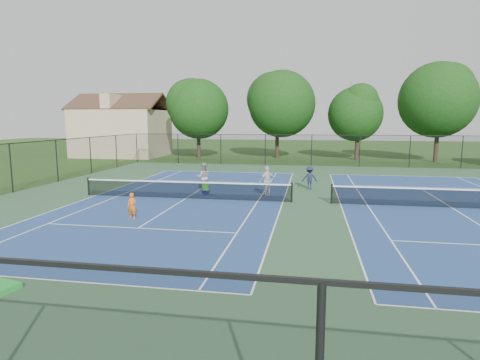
% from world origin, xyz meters
% --- Properties ---
extents(ground, '(140.00, 140.00, 0.00)m').
position_xyz_m(ground, '(0.00, 0.00, 0.00)').
color(ground, '#234716').
rests_on(ground, ground).
extents(court_pad, '(36.00, 36.00, 0.01)m').
position_xyz_m(court_pad, '(0.00, 0.00, 0.00)').
color(court_pad, '#2B4C32').
rests_on(court_pad, ground).
extents(tennis_court_left, '(12.00, 23.83, 1.07)m').
position_xyz_m(tennis_court_left, '(-7.00, 0.00, 0.10)').
color(tennis_court_left, navy).
rests_on(tennis_court_left, ground).
extents(tennis_court_right, '(12.00, 23.83, 1.07)m').
position_xyz_m(tennis_court_right, '(7.00, 0.00, 0.10)').
color(tennis_court_right, navy).
rests_on(tennis_court_right, ground).
extents(perimeter_fence, '(36.08, 36.08, 3.02)m').
position_xyz_m(perimeter_fence, '(0.00, 0.00, 1.60)').
color(perimeter_fence, black).
rests_on(perimeter_fence, ground).
extents(tree_back_a, '(6.80, 6.80, 9.15)m').
position_xyz_m(tree_back_a, '(-13.00, 24.00, 6.04)').
color(tree_back_a, '#2D2116').
rests_on(tree_back_a, ground).
extents(tree_back_b, '(7.60, 7.60, 10.03)m').
position_xyz_m(tree_back_b, '(-4.00, 26.00, 6.60)').
color(tree_back_b, '#2D2116').
rests_on(tree_back_b, ground).
extents(tree_back_c, '(6.00, 6.00, 8.40)m').
position_xyz_m(tree_back_c, '(5.00, 25.00, 5.48)').
color(tree_back_c, '#2D2116').
rests_on(tree_back_c, ground).
extents(tree_back_d, '(7.80, 7.80, 10.37)m').
position_xyz_m(tree_back_d, '(13.00, 24.00, 6.82)').
color(tree_back_d, '#2D2116').
rests_on(tree_back_d, ground).
extents(clapboard_house, '(10.80, 8.10, 7.65)m').
position_xyz_m(clapboard_house, '(-23.00, 25.00, 3.09)').
color(clapboard_house, tan).
rests_on(clapboard_house, ground).
extents(child_player, '(0.46, 0.34, 1.18)m').
position_xyz_m(child_player, '(-7.94, -4.91, 0.59)').
color(child_player, orange).
rests_on(child_player, ground).
extents(instructor, '(1.05, 0.95, 1.77)m').
position_xyz_m(instructor, '(-6.66, 2.57, 0.89)').
color(instructor, gray).
rests_on(instructor, ground).
extents(bystander_a, '(1.08, 0.99, 1.78)m').
position_xyz_m(bystander_a, '(-2.54, 1.49, 0.89)').
color(bystander_a, silver).
rests_on(bystander_a, ground).
extents(bystander_b, '(0.99, 0.62, 1.47)m').
position_xyz_m(bystander_b, '(-0.12, 4.40, 0.74)').
color(bystander_b, '#1A1F3A').
rests_on(bystander_b, ground).
extents(ball_crate, '(0.38, 0.35, 0.29)m').
position_xyz_m(ball_crate, '(-6.17, 1.34, 0.15)').
color(ball_crate, navy).
rests_on(ball_crate, ground).
extents(ball_hopper, '(0.34, 0.30, 0.36)m').
position_xyz_m(ball_hopper, '(-6.17, 1.34, 0.48)').
color(ball_hopper, green).
rests_on(ball_hopper, ball_crate).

